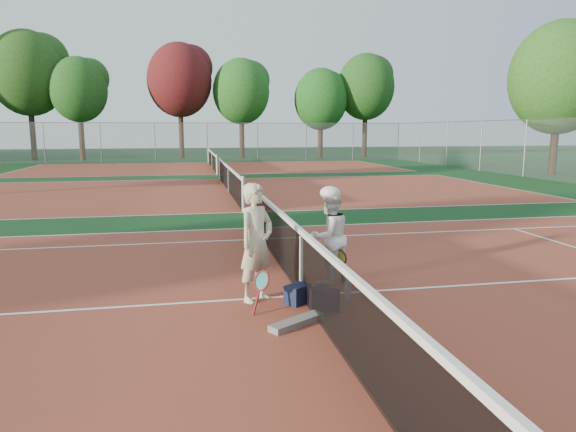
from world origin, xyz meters
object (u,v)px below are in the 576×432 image
Objects in this scene: sports_bag_purple at (325,299)px; racket_red at (262,292)px; player_a at (256,242)px; racket_black_held at (340,267)px; water_bottle at (348,291)px; player_b at (329,237)px; sports_bag_navy at (298,294)px; net_main at (301,263)px; racket_spare at (329,299)px.

racket_red is at bearing 175.01° from sports_bag_purple.
player_a is 4.91× the size of sports_bag_purple.
racket_black_held reaches higher than water_bottle.
racket_red is 1.87× the size of water_bottle.
player_b is 4.34× the size of sports_bag_purple.
player_b reaches higher than sports_bag_navy.
water_bottle is at bearing -28.47° from net_main.
racket_black_held is at bearing 30.38° from net_main.
net_main is at bearing 42.28° from racket_spare.
player_a reaches higher than racket_red.
racket_red is (-1.27, -1.14, -0.48)m from player_b.
player_a is 2.87× the size of racket_spare.
sports_bag_navy reaches higher than racket_spare.
net_main is 18.71× the size of racket_black_held.
sports_bag_purple reaches higher than racket_spare.
sports_bag_purple is (-0.14, -0.26, 0.10)m from racket_spare.
water_bottle is (0.02, -0.94, -0.61)m from player_b.
racket_black_held is at bearing 63.01° from sports_bag_purple.
player_a is at bearing 4.53° from player_b.
player_a is 3.08× the size of racket_red.
racket_red is (0.00, -0.50, -0.58)m from player_a.
racket_black_held is 0.98× the size of racket_spare.
sports_bag_purple is at bearing 19.08° from racket_black_held.
racket_black_held reaches higher than racket_red.
racket_black_held is at bearing -21.79° from player_a.
racket_spare is 0.31m from water_bottle.
net_main is 7.23× the size of player_b.
water_bottle reaches higher than racket_spare.
player_b is (0.60, 0.60, 0.25)m from net_main.
racket_red is 0.88m from sports_bag_purple.
water_bottle is (-0.11, -0.76, -0.14)m from racket_black_held.
water_bottle is at bearing -53.03° from player_a.
net_main is 0.68m from racket_spare.
racket_black_held is at bearing 81.98° from water_bottle.
player_b is 1.22m from racket_spare.
net_main is at bearing -13.55° from racket_black_held.
racket_spare is (1.00, 0.19, -0.24)m from racket_red.
water_bottle is (0.74, -0.02, 0.01)m from sports_bag_navy.
racket_spare is at bearing 62.73° from sports_bag_purple.
sports_bag_navy is 0.74m from water_bottle.
racket_black_held is 1.18m from sports_bag_purple.
racket_black_held is 0.78m from water_bottle.
net_main is 0.50m from sports_bag_navy.
racket_spare is at bearing -57.41° from player_a.
player_b reaches higher than sports_bag_purple.
water_bottle is (0.62, -0.34, -0.36)m from net_main.
player_b is 2.71× the size of racket_red.
net_main is at bearing 68.63° from sports_bag_navy.
racket_black_held is at bearing -9.09° from racket_red.
racket_black_held is at bearing 41.08° from sports_bag_navy.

